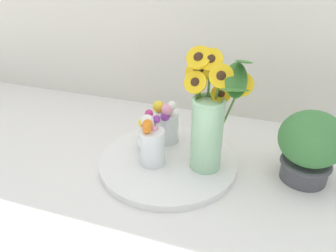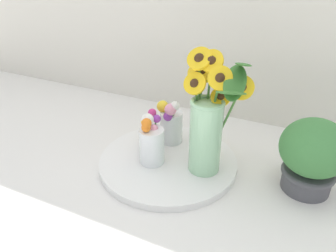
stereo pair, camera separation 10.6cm
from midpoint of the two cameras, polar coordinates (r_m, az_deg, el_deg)
name	(u,v)px [view 1 (the left image)]	position (r m, az deg, el deg)	size (l,w,h in m)	color
ground_plane	(176,171)	(1.12, -1.29, -7.86)	(6.00, 6.00, 0.00)	silver
serving_tray	(168,162)	(1.14, -2.69, -6.29)	(0.47, 0.47, 0.02)	white
mason_jar_sunflowers	(209,120)	(1.02, 4.21, 0.94)	(0.23, 0.23, 0.39)	#99CC9E
vase_small_center	(152,143)	(1.08, -5.66, -3.04)	(0.08, 0.09, 0.17)	white
vase_bulb_right	(145,134)	(1.16, -6.57, -1.51)	(0.06, 0.08, 0.14)	white
vase_small_back	(167,123)	(1.19, -2.73, 0.45)	(0.10, 0.09, 0.17)	white
potted_plant	(310,146)	(1.08, 21.00, -3.28)	(0.20, 0.20, 0.24)	#4C4C51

